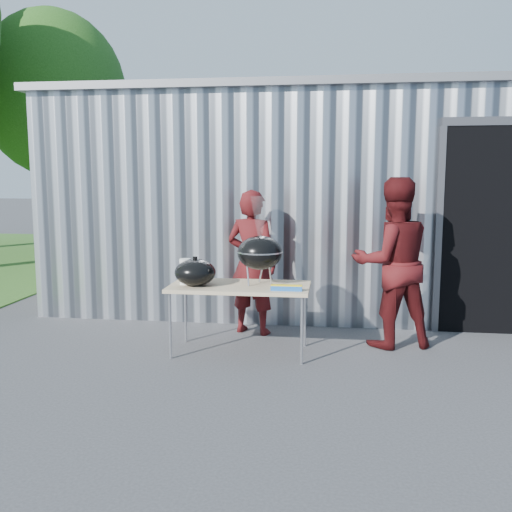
# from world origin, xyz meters

# --- Properties ---
(ground) EXTENTS (80.00, 80.00, 0.00)m
(ground) POSITION_xyz_m (0.00, 0.00, 0.00)
(ground) COLOR #39393B
(building) EXTENTS (8.20, 6.20, 3.10)m
(building) POSITION_xyz_m (0.92, 4.59, 1.54)
(building) COLOR silver
(building) RESTS_ON ground
(tree_far) EXTENTS (3.72, 3.72, 6.16)m
(tree_far) POSITION_xyz_m (-6.50, 9.00, 4.01)
(tree_far) COLOR #442D19
(tree_far) RESTS_ON ground
(folding_table) EXTENTS (1.50, 0.75, 0.75)m
(folding_table) POSITION_xyz_m (-0.20, 0.51, 0.71)
(folding_table) COLOR tan
(folding_table) RESTS_ON ground
(kettle_grill) EXTENTS (0.49, 0.49, 0.95)m
(kettle_grill) POSITION_xyz_m (0.02, 0.55, 1.16)
(kettle_grill) COLOR black
(kettle_grill) RESTS_ON folding_table
(grill_lid) EXTENTS (0.44, 0.44, 0.32)m
(grill_lid) POSITION_xyz_m (-0.66, 0.41, 0.89)
(grill_lid) COLOR black
(grill_lid) RESTS_ON folding_table
(paper_towels) EXTENTS (0.12, 0.12, 0.28)m
(paper_towels) POSITION_xyz_m (-0.79, 0.46, 0.89)
(paper_towels) COLOR white
(paper_towels) RESTS_ON folding_table
(white_tub) EXTENTS (0.20, 0.15, 0.10)m
(white_tub) POSITION_xyz_m (-0.75, 0.69, 0.80)
(white_tub) COLOR white
(white_tub) RESTS_ON folding_table
(foil_box) EXTENTS (0.32, 0.06, 0.06)m
(foil_box) POSITION_xyz_m (0.33, 0.26, 0.78)
(foil_box) COLOR blue
(foil_box) RESTS_ON folding_table
(person_cook) EXTENTS (0.73, 0.58, 1.75)m
(person_cook) POSITION_xyz_m (-0.18, 1.32, 0.88)
(person_cook) COLOR #470F11
(person_cook) RESTS_ON ground
(person_bystander) EXTENTS (1.09, 0.95, 1.90)m
(person_bystander) POSITION_xyz_m (1.45, 1.00, 0.95)
(person_bystander) COLOR #470F11
(person_bystander) RESTS_ON ground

